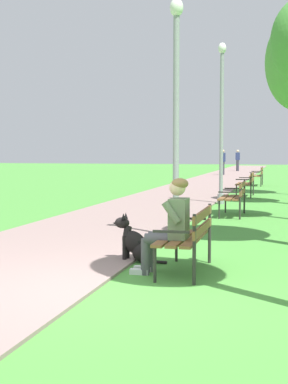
{
  "coord_description": "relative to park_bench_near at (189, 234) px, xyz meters",
  "views": [
    {
      "loc": [
        1.91,
        -6.09,
        1.6
      ],
      "look_at": [
        -0.45,
        3.29,
        0.9
      ],
      "focal_mm": 53.73,
      "sensor_mm": 36.0,
      "label": 1
    }
  ],
  "objects": [
    {
      "name": "lamp_post_mid",
      "position": [
        -0.69,
        9.76,
        1.94
      ],
      "size": [
        0.24,
        0.24,
        4.76
      ],
      "color": "gray",
      "rests_on": "ground"
    },
    {
      "name": "lamp_post_near",
      "position": [
        -0.72,
        2.84,
        1.71
      ],
      "size": [
        0.24,
        0.24,
        4.3
      ],
      "color": "gray",
      "rests_on": "ground"
    },
    {
      "name": "park_bench_far",
      "position": [
        -0.12,
        12.67,
        0.0
      ],
      "size": [
        0.55,
        1.5,
        0.85
      ],
      "color": "brown",
      "rests_on": "ground"
    },
    {
      "name": "dog_black",
      "position": [
        -0.83,
        0.49,
        -0.25
      ],
      "size": [
        0.83,
        0.32,
        0.71
      ],
      "color": "black",
      "rests_on": "ground"
    },
    {
      "name": "person_seated_on_near_bench",
      "position": [
        -0.21,
        -0.19,
        0.17
      ],
      "size": [
        0.74,
        0.49,
        1.25
      ],
      "color": "#4C4C51",
      "rests_on": "ground"
    },
    {
      "name": "park_bench_mid",
      "position": [
        -0.0,
        6.69,
        0.0
      ],
      "size": [
        0.55,
        1.5,
        0.85
      ],
      "color": "brown",
      "rests_on": "ground"
    },
    {
      "name": "ground_plane",
      "position": [
        -0.66,
        -1.29,
        -0.51
      ],
      "size": [
        120.0,
        120.0,
        0.0
      ],
      "primitive_type": "plane",
      "color": "#478E38"
    },
    {
      "name": "pedestrian_further_distant",
      "position": [
        -2.46,
        36.57,
        0.33
      ],
      "size": [
        0.32,
        0.22,
        1.65
      ],
      "color": "#383842",
      "rests_on": "ground"
    },
    {
      "name": "park_bench_furthest",
      "position": [
        -0.08,
        19.11,
        0.0
      ],
      "size": [
        0.55,
        1.5,
        0.85
      ],
      "color": "brown",
      "rests_on": "ground"
    },
    {
      "name": "pedestrian_distant",
      "position": [
        -2.81,
        29.5,
        0.33
      ],
      "size": [
        0.32,
        0.22,
        1.65
      ],
      "color": "#383842",
      "rests_on": "ground"
    },
    {
      "name": "park_bench_near",
      "position": [
        0.0,
        0.0,
        0.0
      ],
      "size": [
        0.55,
        1.5,
        0.85
      ],
      "color": "brown",
      "rests_on": "ground"
    },
    {
      "name": "paved_path",
      "position": [
        -2.48,
        22.71,
        -0.49
      ],
      "size": [
        3.25,
        60.0,
        0.04
      ],
      "primitive_type": "cube",
      "color": "gray",
      "rests_on": "ground"
    }
  ]
}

